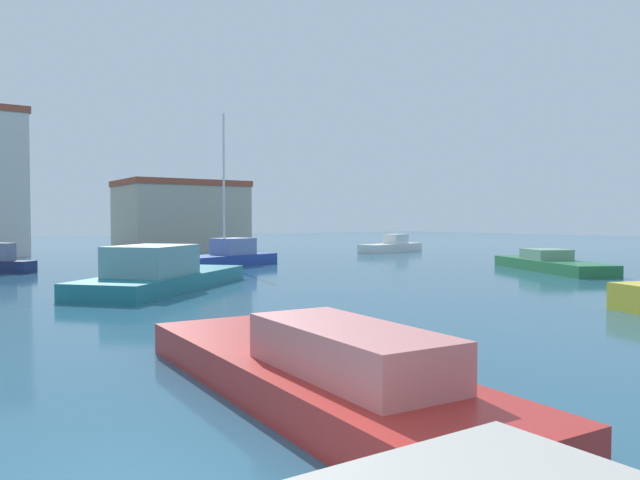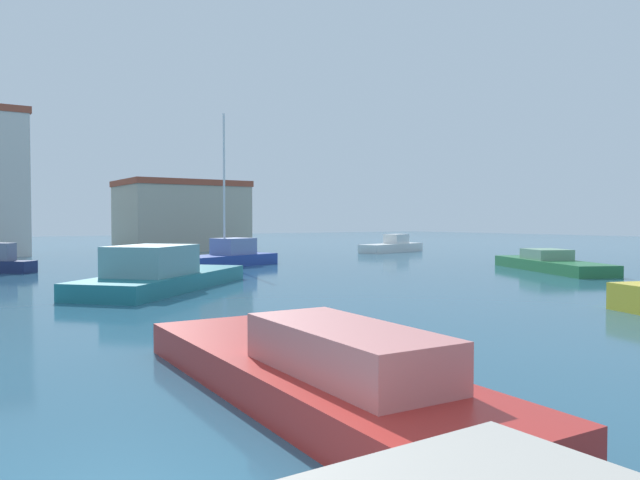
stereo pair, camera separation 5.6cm
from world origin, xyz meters
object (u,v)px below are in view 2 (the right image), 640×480
object	(u,v)px
sailboat_blue_far_left	(227,256)
motorboat_teal_inner_mooring	(160,274)
motorboat_red_distant_north	(313,372)
motorboat_green_mid_harbor	(550,263)
motorboat_white_far_right	(392,246)

from	to	relation	value
sailboat_blue_far_left	motorboat_teal_inner_mooring	distance (m)	12.05
sailboat_blue_far_left	motorboat_red_distant_north	size ratio (longest dim) A/B	1.02
sailboat_blue_far_left	motorboat_green_mid_harbor	size ratio (longest dim) A/B	1.00
motorboat_white_far_right	motorboat_teal_inner_mooring	size ratio (longest dim) A/B	0.83
motorboat_green_mid_harbor	motorboat_teal_inner_mooring	distance (m)	19.95
motorboat_green_mid_harbor	motorboat_teal_inner_mooring	bearing A→B (deg)	171.83
motorboat_green_mid_harbor	motorboat_teal_inner_mooring	xyz separation A→B (m)	(-19.75, 2.84, 0.21)
motorboat_white_far_right	sailboat_blue_far_left	bearing A→B (deg)	-160.44
motorboat_green_mid_harbor	motorboat_teal_inner_mooring	size ratio (longest dim) A/B	1.01
motorboat_teal_inner_mooring	motorboat_red_distant_north	size ratio (longest dim) A/B	1.01
motorboat_red_distant_north	sailboat_blue_far_left	bearing A→B (deg)	67.53
motorboat_teal_inner_mooring	motorboat_red_distant_north	distance (m)	15.33
motorboat_green_mid_harbor	sailboat_blue_far_left	bearing A→B (deg)	135.08
motorboat_teal_inner_mooring	motorboat_white_far_right	bearing A→B (deg)	32.43
sailboat_blue_far_left	motorboat_red_distant_north	bearing A→B (deg)	-112.47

